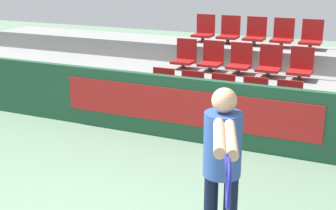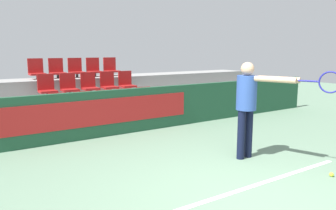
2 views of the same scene
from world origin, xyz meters
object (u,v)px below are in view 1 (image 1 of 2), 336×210
at_px(stadium_chair_11, 229,32).
at_px(stadium_chair_12, 255,34).
at_px(stadium_chair_13, 283,35).
at_px(stadium_chair_14, 311,37).
at_px(stadium_chair_10, 204,30).
at_px(tennis_player, 222,159).
at_px(stadium_chair_4, 288,102).
at_px(stadium_chair_6, 212,59).
at_px(stadium_chair_3, 253,98).
at_px(stadium_chair_1, 190,91).
at_px(stadium_chair_5, 185,56).
at_px(stadium_chair_7, 240,61).
at_px(stadium_chair_8, 269,64).
at_px(stadium_chair_0, 161,87).
at_px(stadium_chair_2, 221,94).
at_px(stadium_chair_9, 301,66).

relative_size(stadium_chair_11, stadium_chair_12, 1.00).
distance_m(stadium_chair_13, stadium_chair_14, 0.55).
relative_size(stadium_chair_10, tennis_player, 0.33).
relative_size(stadium_chair_4, stadium_chair_6, 1.00).
bearing_deg(stadium_chair_3, stadium_chair_1, 180.00).
xyz_separation_m(stadium_chair_1, stadium_chair_10, (-0.55, 2.12, 0.72)).
bearing_deg(stadium_chair_1, stadium_chair_4, 0.00).
distance_m(stadium_chair_5, stadium_chair_7, 1.09).
relative_size(stadium_chair_1, stadium_chair_3, 1.00).
height_order(stadium_chair_8, stadium_chair_10, stadium_chair_10).
distance_m(stadium_chair_3, stadium_chair_7, 1.25).
relative_size(stadium_chair_4, stadium_chair_13, 1.00).
xyz_separation_m(stadium_chair_0, stadium_chair_5, (0.00, 1.06, 0.36)).
xyz_separation_m(stadium_chair_11, stadium_chair_13, (1.09, 0.00, 0.00)).
bearing_deg(tennis_player, stadium_chair_12, 82.48).
height_order(stadium_chair_5, stadium_chair_6, same).
height_order(stadium_chair_3, stadium_chair_13, stadium_chair_13).
height_order(stadium_chair_2, stadium_chair_6, stadium_chair_6).
distance_m(stadium_chair_9, stadium_chair_14, 1.12).
bearing_deg(stadium_chair_0, stadium_chair_2, 0.00).
xyz_separation_m(stadium_chair_4, stadium_chair_10, (-2.18, 2.12, 0.72)).
distance_m(stadium_chair_1, stadium_chair_5, 1.25).
height_order(stadium_chair_4, stadium_chair_11, stadium_chair_11).
bearing_deg(stadium_chair_1, stadium_chair_5, 117.18).
relative_size(stadium_chair_0, tennis_player, 0.33).
height_order(stadium_chair_11, stadium_chair_14, same).
bearing_deg(stadium_chair_2, stadium_chair_1, 180.00).
height_order(stadium_chair_4, stadium_chair_9, stadium_chair_9).
distance_m(stadium_chair_11, tennis_player, 5.90).
distance_m(stadium_chair_9, stadium_chair_10, 2.45).
xyz_separation_m(stadium_chair_4, stadium_chair_6, (-1.64, 1.06, 0.36)).
relative_size(stadium_chair_6, stadium_chair_11, 1.00).
bearing_deg(stadium_chair_11, stadium_chair_6, -90.00).
distance_m(stadium_chair_6, stadium_chair_7, 0.55).
distance_m(stadium_chair_2, stadium_chair_12, 2.24).
bearing_deg(stadium_chair_3, stadium_chair_14, 75.60).
distance_m(stadium_chair_3, stadium_chair_6, 1.56).
height_order(stadium_chair_12, stadium_chair_13, same).
distance_m(stadium_chair_4, stadium_chair_12, 2.49).
xyz_separation_m(stadium_chair_4, stadium_chair_8, (-0.55, 1.06, 0.36)).
distance_m(stadium_chair_1, stadium_chair_13, 2.49).
bearing_deg(stadium_chair_11, stadium_chair_7, -62.82).
bearing_deg(tennis_player, stadium_chair_4, 71.90).
bearing_deg(stadium_chair_6, stadium_chair_12, 62.82).
bearing_deg(stadium_chair_7, tennis_player, -75.97).
bearing_deg(stadium_chair_5, stadium_chair_7, 0.00).
height_order(stadium_chair_2, tennis_player, tennis_player).
xyz_separation_m(stadium_chair_3, stadium_chair_11, (-1.09, 2.12, 0.72)).
bearing_deg(stadium_chair_10, stadium_chair_3, -52.40).
height_order(stadium_chair_1, stadium_chair_5, stadium_chair_5).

